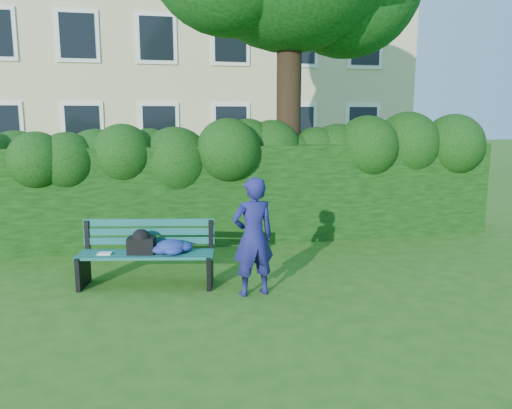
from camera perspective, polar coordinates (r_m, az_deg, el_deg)
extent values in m
plane|color=#275915|center=(7.50, 1.00, -7.94)|extent=(80.00, 80.00, 0.00)
cube|color=#C6BD85|center=(21.34, -8.27, 19.79)|extent=(16.00, 8.00, 12.00)
cube|color=white|center=(17.47, -27.08, 7.85)|extent=(1.30, 0.08, 1.60)
cube|color=black|center=(17.44, -27.12, 7.85)|extent=(1.05, 0.04, 1.35)
cube|color=white|center=(17.04, -19.18, 8.35)|extent=(1.30, 0.08, 1.60)
cube|color=black|center=(17.00, -19.19, 8.35)|extent=(1.05, 0.04, 1.35)
cube|color=white|center=(16.93, -11.00, 8.71)|extent=(1.30, 0.08, 1.60)
cube|color=black|center=(16.89, -11.00, 8.71)|extent=(1.05, 0.04, 1.35)
cube|color=white|center=(17.17, -2.87, 8.89)|extent=(1.30, 0.08, 1.60)
cube|color=black|center=(17.13, -2.85, 8.89)|extent=(1.05, 0.04, 1.35)
cube|color=white|center=(17.73, 4.89, 8.90)|extent=(1.30, 0.08, 1.60)
cube|color=black|center=(17.69, 4.93, 8.90)|extent=(1.05, 0.04, 1.35)
cube|color=white|center=(18.58, 12.06, 8.76)|extent=(1.30, 0.08, 1.60)
cube|color=black|center=(18.55, 12.11, 8.76)|extent=(1.05, 0.04, 1.35)
cube|color=white|center=(17.22, -19.73, 17.70)|extent=(1.30, 0.08, 1.60)
cube|color=black|center=(17.18, -19.75, 17.71)|extent=(1.05, 0.04, 1.35)
cube|color=white|center=(17.12, -11.32, 18.12)|extent=(1.30, 0.08, 1.60)
cube|color=black|center=(17.08, -11.32, 18.14)|extent=(1.05, 0.04, 1.35)
cube|color=white|center=(17.35, -2.96, 18.18)|extent=(1.30, 0.08, 1.60)
cube|color=black|center=(17.31, -2.93, 18.20)|extent=(1.05, 0.04, 1.35)
cube|color=white|center=(17.90, 5.03, 17.90)|extent=(1.30, 0.08, 1.60)
cube|color=black|center=(17.86, 5.07, 17.91)|extent=(1.05, 0.04, 1.35)
cube|color=white|center=(18.75, 12.38, 17.35)|extent=(1.30, 0.08, 1.60)
cube|color=black|center=(18.71, 12.43, 17.36)|extent=(1.05, 0.04, 1.35)
cube|color=black|center=(9.40, -2.10, 1.34)|extent=(10.00, 1.00, 1.80)
cylinder|color=black|center=(9.81, 3.77, 12.16)|extent=(0.47, 0.47, 5.38)
cube|color=#11554C|center=(6.86, -12.73, -5.99)|extent=(1.83, 0.46, 0.04)
cube|color=#11554C|center=(6.97, -12.54, -5.73)|extent=(1.83, 0.46, 0.04)
cube|color=#11554C|center=(7.08, -12.35, -5.47)|extent=(1.83, 0.46, 0.04)
cube|color=#11554C|center=(7.20, -12.17, -5.22)|extent=(1.83, 0.46, 0.04)
cube|color=#11554C|center=(7.24, -12.09, -4.06)|extent=(1.81, 0.39, 0.10)
cube|color=#11554C|center=(7.22, -12.11, -3.04)|extent=(1.81, 0.39, 0.10)
cube|color=#11554C|center=(7.20, -12.13, -2.01)|extent=(1.81, 0.39, 0.10)
cube|color=black|center=(7.31, -19.14, -7.19)|extent=(0.16, 0.50, 0.44)
cube|color=black|center=(7.44, -18.72, -3.44)|extent=(0.07, 0.07, 0.45)
cube|color=black|center=(7.20, -19.36, -5.63)|extent=(0.14, 0.42, 0.05)
cube|color=black|center=(6.97, -5.28, -7.49)|extent=(0.16, 0.50, 0.44)
cube|color=black|center=(7.11, -5.18, -3.55)|extent=(0.07, 0.07, 0.45)
cube|color=black|center=(6.86, -5.33, -5.86)|extent=(0.14, 0.42, 0.05)
cube|color=white|center=(7.10, -16.92, -5.38)|extent=(0.20, 0.16, 0.02)
cube|color=black|center=(7.00, -12.96, -4.55)|extent=(0.40, 0.32, 0.22)
imported|color=navy|center=(6.46, -0.34, -3.71)|extent=(0.62, 0.46, 1.56)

